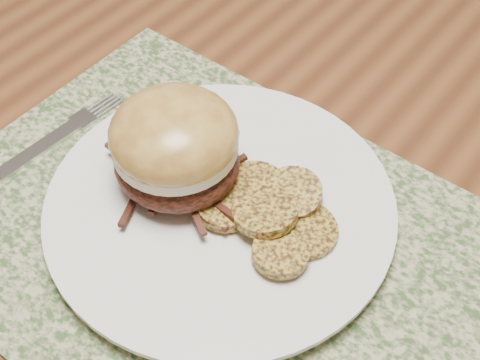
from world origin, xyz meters
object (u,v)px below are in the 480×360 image
pork_sandwich (175,146)px  fork (45,145)px  dining_table (169,92)px  dinner_plate (220,208)px

pork_sandwich → fork: size_ratio=0.76×
dining_table → pork_sandwich: 0.26m
dining_table → pork_sandwich: (0.16, -0.15, 0.14)m
dinner_plate → pork_sandwich: pork_sandwich is taller
pork_sandwich → fork: 0.14m
dinner_plate → fork: 0.17m
pork_sandwich → dining_table: bearing=156.2°
dinner_plate → fork: dinner_plate is taller
dining_table → pork_sandwich: bearing=-43.8°
dining_table → dinner_plate: dinner_plate is taller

